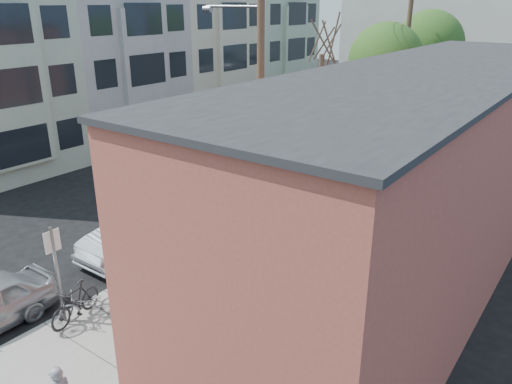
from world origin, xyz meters
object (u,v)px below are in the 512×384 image
Objects in this scene: parked_bike_b at (90,305)px; car_2 at (232,189)px; utility_pole_near at (259,85)px; patio_chair_a at (172,345)px; bus at (374,94)px; car_1 at (144,230)px; car_3 at (326,147)px; tree_leafy_mid at (385,60)px; parking_meter_far at (289,178)px; patron_green at (265,268)px; parked_bike_a at (75,302)px; tree_bare at (319,125)px; cyclist at (255,233)px; sign_post at (56,266)px; parking_meter_near at (168,238)px; tree_leafy_far at (428,45)px; patio_chair_b at (140,373)px.

car_2 is at bearing 136.90° from parked_bike_b.
utility_pole_near is 2.21× the size of car_2.
bus reaches higher than patio_chair_a.
parked_bike_b is 4.36m from car_1.
patio_chair_a is 0.16× the size of car_3.
parking_meter_far is at bearing -93.70° from tree_leafy_mid.
car_3 is at bearing -142.40° from patron_green.
patron_green is 0.13× the size of bus.
patio_chair_a is 0.49× the size of parked_bike_a.
tree_bare is at bearing 69.94° from parking_meter_far.
parked_bike_b is 17.23m from car_3.
parked_bike_b is 0.36× the size of car_2.
cyclist is 0.15× the size of bus.
sign_post is at bearing -91.29° from tree_leafy_mid.
parking_meter_near is 1.41× the size of patio_chair_a.
tree_leafy_mid is 20.10m from parked_bike_b.
parking_meter_far is at bearing 47.38° from car_2.
tree_bare is (0.45, 13.00, 1.36)m from sign_post.
parking_meter_far is at bearing 80.30° from parked_bike_a.
utility_pole_near is 17.81m from tree_leafy_far.
car_3 is at bearing -102.19° from tree_leafy_far.
tree_leafy_far reaches higher than parked_bike_a.
utility_pole_near is (0.14, -2.44, 4.43)m from parking_meter_far.
parked_bike_b is at bearing -89.81° from tree_leafy_mid.
parking_meter_near is 6.65m from utility_pole_near.
utility_pole_near is 7.34m from patron_green.
parked_bike_b is (0.62, -11.00, -0.41)m from parking_meter_far.
car_1 is 5.32m from car_2.
parking_meter_near is at bearing -91.38° from tree_leafy_far.
utility_pole_near is 4.55m from tree_bare.
cyclist is 0.39× the size of car_1.
tree_leafy_mid is 3.83× the size of cyclist.
utility_pole_near reaches higher than tree_leafy_mid.
patio_chair_b is 0.16× the size of car_3.
patron_green is (3.13, -8.56, -2.27)m from tree_bare.
tree_bare is at bearing 122.71° from parked_bike_b.
car_3 is at bearing 84.42° from parked_bike_a.
tree_leafy_far is at bearing 82.90° from car_2.
car_3 is at bearing -64.49° from cyclist.
tree_leafy_far is at bearing -77.43° from cyclist.
bus is (-4.19, 26.01, 0.72)m from parking_meter_near.
tree_leafy_mid is 11.63m from car_2.
parking_meter_near is 0.20× the size of tree_bare.
tree_leafy_mid is 4.04× the size of parked_bike_a.
utility_pole_near reaches higher than parked_bike_b.
patio_chair_b is (3.24, -20.55, -4.79)m from tree_leafy_mid.
parking_meter_near is 0.16× the size of tree_leafy_far.
car_3 is at bearing 100.54° from utility_pole_near.
car_1 is (-1.81, 4.09, 0.11)m from parked_bike_a.
tree_bare is 7.55m from cyclist.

